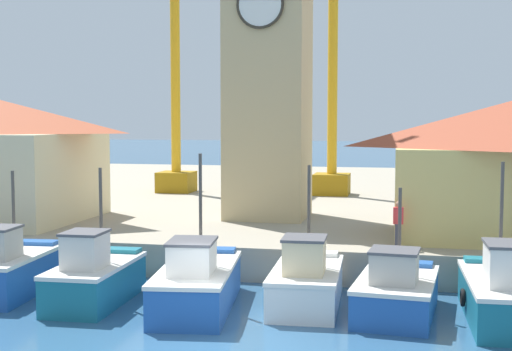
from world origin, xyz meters
TOP-DOWN VIEW (x-y plane):
  - ground_plane at (0.00, 0.00)m, footprint 300.00×300.00m
  - quay_wharf at (0.00, 26.24)m, footprint 120.00×40.00m
  - fishing_boat_left_inner at (-7.58, 2.96)m, footprint 2.38×4.24m
  - fishing_boat_mid_left at (-4.41, 2.59)m, footprint 2.05×4.22m
  - fishing_boat_center at (-1.20, 2.67)m, footprint 2.71×5.40m
  - fishing_boat_mid_right at (1.90, 3.63)m, footprint 2.20×4.46m
  - fishing_boat_right_inner at (4.54, 3.20)m, footprint 2.49×4.27m
  - fishing_boat_right_outer at (7.42, 3.16)m, footprint 2.18×4.98m
  - clock_tower at (-1.27, 13.75)m, footprint 3.93×3.93m
  - port_crane_near at (0.58, 23.79)m, footprint 3.97×9.38m
  - port_crane_far at (-8.65, 23.28)m, footprint 2.94×8.59m
  - dock_worker_near_tower at (4.50, 7.22)m, footprint 0.34×0.22m

SIDE VIEW (x-z plane):
  - ground_plane at x=0.00m, z-range 0.00..0.00m
  - quay_wharf at x=0.00m, z-range 0.00..1.18m
  - fishing_boat_right_inner at x=4.54m, z-range -1.10..2.49m
  - fishing_boat_mid_right at x=1.90m, z-range -1.34..2.84m
  - fishing_boat_center at x=-1.20m, z-range -1.50..3.04m
  - fishing_boat_right_outer at x=7.42m, z-range -1.40..2.98m
  - fishing_boat_mid_left at x=-4.41m, z-range -1.25..2.83m
  - fishing_boat_left_inner at x=-7.58m, z-range -1.15..2.76m
  - dock_worker_near_tower at x=4.50m, z-range 1.22..2.84m
  - port_crane_far at x=-8.65m, z-range -1.05..15.78m
  - clock_tower at x=-1.27m, z-range 0.75..16.20m
  - port_crane_near at x=0.58m, z-range -0.81..19.35m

